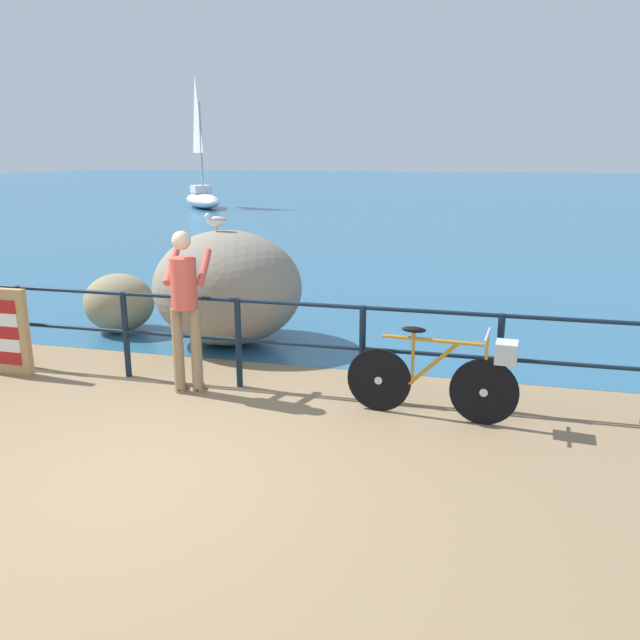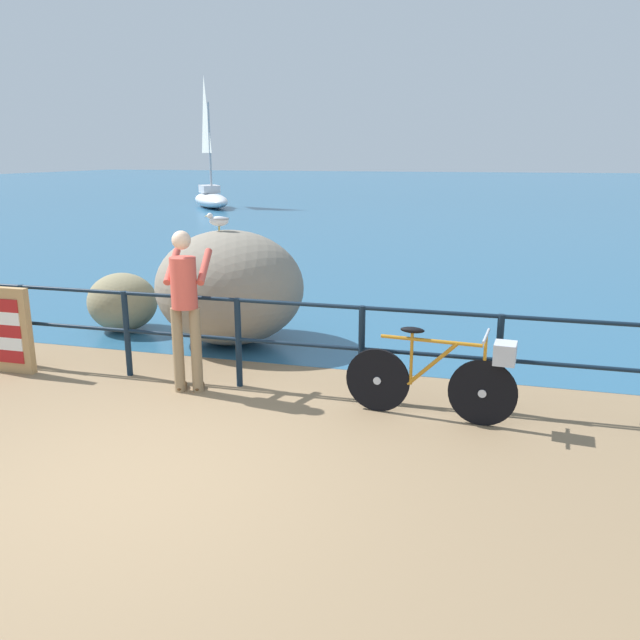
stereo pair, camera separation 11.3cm
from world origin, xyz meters
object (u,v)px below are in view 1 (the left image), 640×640
(person_at_railing, at_px, (185,304))
(sailboat, at_px, (202,193))
(seagull, at_px, (216,220))
(breakwater_boulder_left, at_px, (119,303))
(bicycle, at_px, (446,375))
(breakwater_boulder_main, at_px, (228,288))

(person_at_railing, distance_m, sailboat, 25.36)
(seagull, bearing_deg, breakwater_boulder_left, -16.44)
(bicycle, xyz_separation_m, breakwater_boulder_left, (-4.87, 2.14, -0.03))
(person_at_railing, height_order, breakwater_boulder_left, person_at_railing)
(bicycle, bearing_deg, person_at_railing, -176.68)
(bicycle, distance_m, sailboat, 26.69)
(breakwater_boulder_left, xyz_separation_m, sailboat, (-8.22, 21.12, 0.28))
(breakwater_boulder_main, xyz_separation_m, sailboat, (-10.02, 21.29, -0.07))
(bicycle, height_order, seagull, seagull)
(bicycle, height_order, person_at_railing, person_at_railing)
(person_at_railing, height_order, sailboat, sailboat)
(person_at_railing, bearing_deg, breakwater_boulder_main, -3.85)
(seagull, height_order, sailboat, sailboat)
(breakwater_boulder_main, distance_m, breakwater_boulder_left, 1.84)
(person_at_railing, bearing_deg, seagull, -0.62)
(bicycle, distance_m, seagull, 3.89)
(breakwater_boulder_left, height_order, seagull, seagull)
(breakwater_boulder_main, xyz_separation_m, seagull, (-0.10, -0.07, 0.92))
(bicycle, height_order, breakwater_boulder_main, breakwater_boulder_main)
(breakwater_boulder_left, bearing_deg, seagull, -8.05)
(breakwater_boulder_main, relative_size, sailboat, 0.33)
(breakwater_boulder_main, bearing_deg, sailboat, 115.19)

